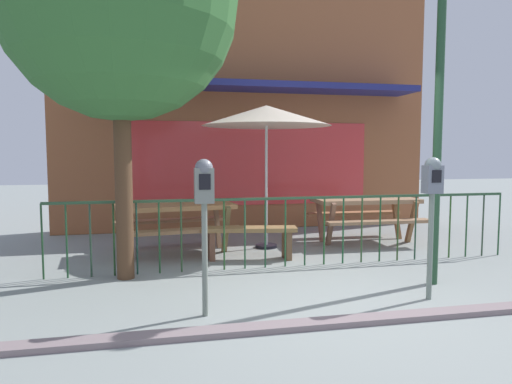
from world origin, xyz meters
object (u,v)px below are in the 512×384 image
Objects in this scene: picnic_table_left at (176,215)px; street_tree at (119,2)px; patio_bench at (249,236)px; picnic_table_right at (365,208)px; parking_meter_near at (204,196)px; parking_meter_far at (432,190)px; street_lamp at (440,80)px; patio_umbrella at (266,116)px.

street_tree is (-0.68, -1.34, 2.76)m from picnic_table_left.
picnic_table_left is 1.25m from patio_bench.
street_tree reaches higher than picnic_table_left.
picnic_table_left is 1.36× the size of patio_bench.
parking_meter_near reaches higher than picnic_table_right.
patio_bench is at bearing 22.00° from street_tree.
parking_meter_near is 2.82m from street_tree.
parking_meter_far is 1.40m from street_lamp.
street_tree is (-1.72, -0.69, 3.02)m from patio_bench.
patio_bench is at bearing -31.78° from picnic_table_left.
picnic_table_right is 4.45m from parking_meter_near.
picnic_table_left is 4.20m from street_lamp.
street_lamp is (1.91, -1.72, 2.06)m from patio_bench.
picnic_table_left is 1.06× the size of picnic_table_right.
picnic_table_right is at bearing 21.45° from street_tree.
parking_meter_far is at bearing -48.30° from picnic_table_left.
parking_meter_near is (0.16, -2.88, 0.56)m from picnic_table_left.
street_lamp reaches higher than patio_umbrella.
parking_meter_far reaches higher than picnic_table_right.
street_lamp is at bearing 53.09° from parking_meter_far.
parking_meter_far is at bearing -25.42° from street_tree.
patio_umbrella is 3.42m from parking_meter_near.
parking_meter_far is at bearing -126.91° from street_lamp.
parking_meter_near is at bearing -113.73° from patio_umbrella.
street_tree is at bearing -158.00° from patio_bench.
patio_bench is 0.30× the size of street_tree.
patio_umbrella reaches higher than parking_meter_near.
street_lamp is (1.47, -2.48, 0.25)m from patio_umbrella.
picnic_table_right is 5.09m from street_tree.
patio_umbrella is at bearing 60.04° from patio_bench.
street_lamp reaches higher than parking_meter_near.
parking_meter_near is (-3.14, -3.11, 0.56)m from picnic_table_right.
parking_meter_near is 0.31× the size of street_tree.
parking_meter_far is at bearing -0.03° from parking_meter_near.
parking_meter_far is 0.42× the size of street_lamp.
patio_umbrella is at bearing 66.27° from parking_meter_near.
picnic_table_left is at bearing -176.15° from picnic_table_right.
street_tree is (-3.25, 1.54, 2.19)m from parking_meter_far.
parking_meter_near is 3.10m from street_lamp.
parking_meter_far is at bearing -70.10° from patio_umbrella.
street_lamp is at bearing -41.96° from patio_bench.
picnic_table_right is 1.28× the size of patio_bench.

